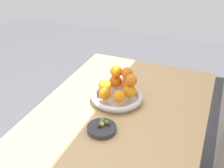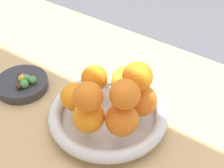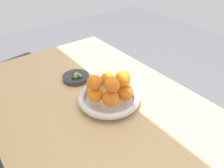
{
  "view_description": "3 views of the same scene",
  "coord_description": "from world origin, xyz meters",
  "px_view_note": "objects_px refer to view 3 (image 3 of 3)",
  "views": [
    {
      "loc": [
        0.99,
        0.36,
        1.5
      ],
      "look_at": [
        -0.1,
        -0.08,
        0.81
      ],
      "focal_mm": 45.0,
      "sensor_mm": 36.0,
      "label": 1
    },
    {
      "loc": [
        -0.36,
        0.36,
        1.28
      ],
      "look_at": [
        -0.07,
        -0.07,
        0.83
      ],
      "focal_mm": 55.0,
      "sensor_mm": 36.0,
      "label": 2
    },
    {
      "loc": [
        -0.63,
        0.36,
        1.31
      ],
      "look_at": [
        -0.1,
        -0.04,
        0.85
      ],
      "focal_mm": 35.0,
      "sensor_mm": 36.0,
      "label": 3
    }
  ],
  "objects_px": {
    "orange_0": "(94,85)",
    "orange_3": "(125,92)",
    "orange_1": "(96,94)",
    "candy_ball_1": "(77,74)",
    "candy_ball_2": "(78,75)",
    "candy_ball_6": "(76,77)",
    "dining_table": "(91,114)",
    "candy_ball_5": "(76,74)",
    "orange_4": "(122,83)",
    "orange_5": "(107,79)",
    "fruit_bowl": "(109,98)",
    "orange_6": "(95,82)",
    "orange_8": "(112,85)",
    "candy_ball_3": "(76,73)",
    "candy_ball_0": "(80,76)",
    "candy_ball_4": "(74,77)",
    "orange_7": "(123,79)",
    "candy_dish": "(76,78)",
    "orange_2": "(111,99)"
  },
  "relations": [
    {
      "from": "orange_6",
      "to": "candy_ball_3",
      "type": "distance_m",
      "value": 0.27
    },
    {
      "from": "candy_ball_4",
      "to": "orange_7",
      "type": "bearing_deg",
      "value": -165.91
    },
    {
      "from": "orange_0",
      "to": "orange_3",
      "type": "bearing_deg",
      "value": -151.1
    },
    {
      "from": "orange_7",
      "to": "orange_6",
      "type": "bearing_deg",
      "value": 63.64
    },
    {
      "from": "candy_ball_4",
      "to": "orange_1",
      "type": "bearing_deg",
      "value": 174.42
    },
    {
      "from": "orange_8",
      "to": "candy_ball_3",
      "type": "bearing_deg",
      "value": -2.55
    },
    {
      "from": "candy_dish",
      "to": "orange_0",
      "type": "bearing_deg",
      "value": 176.58
    },
    {
      "from": "orange_0",
      "to": "candy_ball_5",
      "type": "distance_m",
      "value": 0.17
    },
    {
      "from": "orange_6",
      "to": "orange_8",
      "type": "distance_m",
      "value": 0.06
    },
    {
      "from": "dining_table",
      "to": "candy_ball_6",
      "type": "distance_m",
      "value": 0.18
    },
    {
      "from": "candy_ball_1",
      "to": "candy_ball_3",
      "type": "bearing_deg",
      "value": -11.59
    },
    {
      "from": "dining_table",
      "to": "fruit_bowl",
      "type": "xyz_separation_m",
      "value": [
        -0.07,
        -0.04,
        0.11
      ]
    },
    {
      "from": "orange_0",
      "to": "orange_1",
      "type": "bearing_deg",
      "value": 153.36
    },
    {
      "from": "orange_0",
      "to": "orange_8",
      "type": "xyz_separation_m",
      "value": [
        -0.12,
        -0.01,
        0.06
      ]
    },
    {
      "from": "dining_table",
      "to": "fruit_bowl",
      "type": "bearing_deg",
      "value": -148.55
    },
    {
      "from": "fruit_bowl",
      "to": "dining_table",
      "type": "bearing_deg",
      "value": 31.45
    },
    {
      "from": "orange_4",
      "to": "candy_ball_2",
      "type": "xyz_separation_m",
      "value": [
        0.22,
        0.08,
        -0.04
      ]
    },
    {
      "from": "candy_ball_0",
      "to": "fruit_bowl",
      "type": "bearing_deg",
      "value": -176.3
    },
    {
      "from": "candy_dish",
      "to": "orange_3",
      "type": "height_order",
      "value": "orange_3"
    },
    {
      "from": "candy_dish",
      "to": "orange_5",
      "type": "relative_size",
      "value": 2.14
    },
    {
      "from": "candy_dish",
      "to": "candy_ball_5",
      "type": "height_order",
      "value": "candy_ball_5"
    },
    {
      "from": "orange_1",
      "to": "candy_ball_6",
      "type": "xyz_separation_m",
      "value": [
        0.21,
        -0.03,
        -0.04
      ]
    },
    {
      "from": "candy_ball_1",
      "to": "candy_ball_5",
      "type": "relative_size",
      "value": 0.87
    },
    {
      "from": "candy_ball_2",
      "to": "candy_ball_4",
      "type": "distance_m",
      "value": 0.03
    },
    {
      "from": "orange_2",
      "to": "orange_5",
      "type": "height_order",
      "value": "orange_2"
    },
    {
      "from": "candy_ball_0",
      "to": "candy_ball_4",
      "type": "xyz_separation_m",
      "value": [
        0.01,
        0.03,
        -0.0
      ]
    },
    {
      "from": "candy_ball_4",
      "to": "orange_2",
      "type": "bearing_deg",
      "value": -178.34
    },
    {
      "from": "fruit_bowl",
      "to": "orange_0",
      "type": "relative_size",
      "value": 4.28
    },
    {
      "from": "fruit_bowl",
      "to": "candy_ball_3",
      "type": "bearing_deg",
      "value": 3.37
    },
    {
      "from": "candy_ball_2",
      "to": "candy_dish",
      "type": "bearing_deg",
      "value": 25.54
    },
    {
      "from": "orange_1",
      "to": "candy_ball_4",
      "type": "distance_m",
      "value": 0.22
    },
    {
      "from": "candy_ball_6",
      "to": "dining_table",
      "type": "bearing_deg",
      "value": 175.21
    },
    {
      "from": "orange_5",
      "to": "orange_4",
      "type": "bearing_deg",
      "value": -156.86
    },
    {
      "from": "orange_4",
      "to": "orange_5",
      "type": "height_order",
      "value": "orange_4"
    },
    {
      "from": "orange_5",
      "to": "orange_0",
      "type": "bearing_deg",
      "value": 92.16
    },
    {
      "from": "candy_ball_1",
      "to": "candy_ball_3",
      "type": "xyz_separation_m",
      "value": [
        0.01,
        -0.0,
        -0.0
      ]
    },
    {
      "from": "fruit_bowl",
      "to": "candy_ball_1",
      "type": "xyz_separation_m",
      "value": [
        0.23,
        0.02,
        0.01
      ]
    },
    {
      "from": "orange_5",
      "to": "candy_ball_2",
      "type": "xyz_separation_m",
      "value": [
        0.16,
        0.05,
        -0.04
      ]
    },
    {
      "from": "candy_ball_2",
      "to": "candy_ball_3",
      "type": "xyz_separation_m",
      "value": [
        0.02,
        -0.0,
        -0.0
      ]
    },
    {
      "from": "orange_4",
      "to": "candy_ball_6",
      "type": "height_order",
      "value": "orange_4"
    },
    {
      "from": "orange_1",
      "to": "candy_ball_0",
      "type": "bearing_deg",
      "value": -13.54
    },
    {
      "from": "candy_dish",
      "to": "orange_0",
      "type": "height_order",
      "value": "orange_0"
    },
    {
      "from": "orange_7",
      "to": "candy_ball_5",
      "type": "bearing_deg",
      "value": 9.78
    },
    {
      "from": "orange_1",
      "to": "orange_4",
      "type": "bearing_deg",
      "value": -91.1
    },
    {
      "from": "dining_table",
      "to": "orange_2",
      "type": "height_order",
      "value": "orange_2"
    },
    {
      "from": "candy_ball_1",
      "to": "candy_ball_2",
      "type": "xyz_separation_m",
      "value": [
        -0.01,
        -0.0,
        0.0
      ]
    },
    {
      "from": "orange_2",
      "to": "candy_ball_4",
      "type": "distance_m",
      "value": 0.27
    },
    {
      "from": "orange_0",
      "to": "candy_ball_4",
      "type": "distance_m",
      "value": 0.16
    },
    {
      "from": "orange_7",
      "to": "orange_5",
      "type": "bearing_deg",
      "value": -6.12
    },
    {
      "from": "orange_0",
      "to": "orange_5",
      "type": "relative_size",
      "value": 1.01
    }
  ]
}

